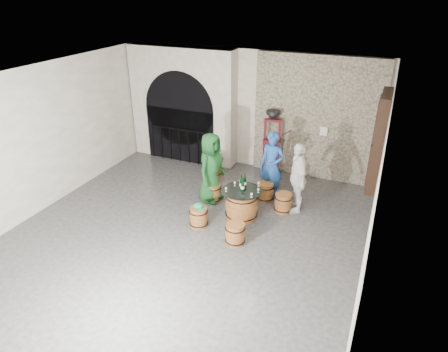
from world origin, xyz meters
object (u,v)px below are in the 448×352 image
at_px(barrel_stool_near_right, 235,234).
at_px(wine_bottle_left, 241,183).
at_px(wine_bottle_right, 245,182).
at_px(barrel_stool_right, 283,203).
at_px(wine_bottle_center, 243,186).
at_px(barrel_stool_near_left, 199,217).
at_px(person_green, 211,168).
at_px(person_blue, 272,166).
at_px(barrel_table, 242,204).
at_px(corking_press, 272,138).
at_px(barrel_stool_far, 265,192).
at_px(barrel_stool_left, 213,192).
at_px(person_white, 298,178).
at_px(side_barrel, 214,166).

relative_size(barrel_stool_near_right, wine_bottle_left, 1.38).
relative_size(barrel_stool_near_right, wine_bottle_right, 1.38).
relative_size(barrel_stool_right, wine_bottle_center, 1.38).
bearing_deg(wine_bottle_right, barrel_stool_near_left, -130.81).
bearing_deg(person_green, person_blue, -52.01).
xyz_separation_m(barrel_table, barrel_stool_right, (0.78, 0.61, -0.11)).
bearing_deg(barrel_stool_near_left, wine_bottle_right, 49.19).
bearing_deg(corking_press, barrel_table, -99.14).
bearing_deg(barrel_stool_far, person_green, -156.99).
distance_m(barrel_stool_left, corking_press, 2.25).
distance_m(barrel_stool_right, barrel_stool_near_left, 1.98).
bearing_deg(person_white, wine_bottle_left, -81.34).
xyz_separation_m(barrel_table, wine_bottle_left, (-0.04, 0.07, 0.47)).
bearing_deg(barrel_stool_near_right, barrel_table, 103.60).
bearing_deg(wine_bottle_center, person_white, 40.31).
relative_size(person_green, person_blue, 1.02).
height_order(barrel_stool_left, barrel_stool_near_right, same).
bearing_deg(person_blue, person_white, -22.66).
distance_m(barrel_stool_near_left, corking_press, 3.22).
bearing_deg(barrel_stool_near_left, person_green, 101.18).
bearing_deg(barrel_stool_left, barrel_stool_far, 24.92).
xyz_separation_m(person_green, side_barrel, (-0.49, 1.23, -0.55)).
xyz_separation_m(person_green, corking_press, (0.89, 1.90, 0.20)).
height_order(wine_bottle_left, side_barrel, wine_bottle_left).
xyz_separation_m(side_barrel, corking_press, (1.37, 0.67, 0.75)).
distance_m(barrel_stool_left, barrel_stool_right, 1.69).
distance_m(barrel_table, side_barrel, 2.21).
relative_size(barrel_stool_near_right, wine_bottle_center, 1.38).
xyz_separation_m(barrel_stool_left, wine_bottle_left, (0.85, -0.36, 0.59)).
distance_m(barrel_stool_far, side_barrel, 1.83).
height_order(wine_bottle_right, side_barrel, wine_bottle_right).
xyz_separation_m(person_green, person_blue, (1.25, 0.72, -0.02)).
relative_size(person_white, wine_bottle_right, 5.03).
bearing_deg(person_white, corking_press, -170.88).
relative_size(barrel_stool_right, side_barrel, 0.76).
xyz_separation_m(barrel_stool_near_left, wine_bottle_right, (0.72, 0.84, 0.59)).
height_order(barrel_table, wine_bottle_right, wine_bottle_right).
relative_size(barrel_stool_left, corking_press, 0.25).
xyz_separation_m(barrel_stool_near_left, wine_bottle_center, (0.75, 0.64, 0.59)).
relative_size(barrel_stool_near_right, corking_press, 0.25).
distance_m(person_green, wine_bottle_right, 0.99).
relative_size(barrel_stool_far, barrel_stool_near_left, 1.00).
bearing_deg(barrel_stool_left, barrel_stool_right, 6.16).
bearing_deg(person_blue, barrel_stool_far, -99.08).
distance_m(person_white, wine_bottle_center, 1.30).
relative_size(barrel_stool_near_right, person_green, 0.27).
xyz_separation_m(barrel_table, person_green, (-0.94, 0.45, 0.51)).
relative_size(barrel_stool_right, person_blue, 0.27).
xyz_separation_m(barrel_table, corking_press, (-0.06, 2.36, 0.71)).
distance_m(barrel_stool_far, person_white, 0.99).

